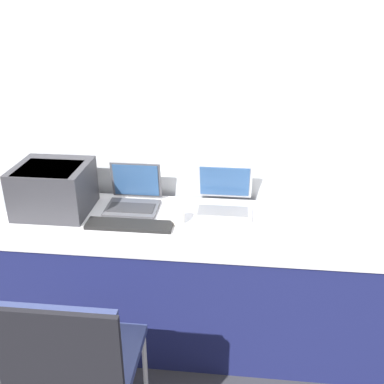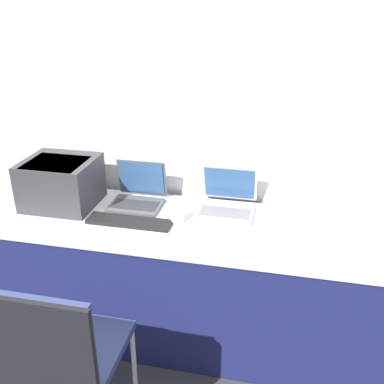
% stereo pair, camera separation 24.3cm
% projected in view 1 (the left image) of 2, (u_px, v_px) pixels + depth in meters
% --- Properties ---
extents(ground_plane, '(14.00, 14.00, 0.00)m').
position_uv_depth(ground_plane, '(213.00, 374.00, 2.47)').
color(ground_plane, '#333338').
extents(wall_back, '(8.00, 0.05, 2.60)m').
position_uv_depth(wall_back, '(226.00, 108.00, 2.61)').
color(wall_back, silver).
rests_on(wall_back, ground_plane).
extents(table, '(2.48, 0.69, 0.75)m').
position_uv_depth(table, '(218.00, 282.00, 2.62)').
color(table, '#191E51').
rests_on(table, ground_plane).
extents(printer, '(0.41, 0.37, 0.28)m').
position_uv_depth(printer, '(53.00, 187.00, 2.57)').
color(printer, '#333338').
rests_on(printer, table).
extents(laptop_left, '(0.30, 0.28, 0.25)m').
position_uv_depth(laptop_left, '(134.00, 198.00, 2.66)').
color(laptop_left, '#4C4C51').
rests_on(laptop_left, table).
extents(laptop_right, '(0.33, 0.32, 0.24)m').
position_uv_depth(laptop_right, '(223.00, 200.00, 2.63)').
color(laptop_right, '#B7B7BC').
rests_on(laptop_right, table).
extents(external_keyboard, '(0.47, 0.12, 0.02)m').
position_uv_depth(external_keyboard, '(129.00, 225.00, 2.45)').
color(external_keyboard, black).
rests_on(external_keyboard, table).
extents(coffee_cup, '(0.08, 0.08, 0.10)m').
position_uv_depth(coffee_cup, '(178.00, 215.00, 2.47)').
color(coffee_cup, white).
rests_on(coffee_cup, table).
extents(chair, '(0.48, 0.48, 0.91)m').
position_uv_depth(chair, '(73.00, 361.00, 1.81)').
color(chair, navy).
rests_on(chair, ground_plane).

